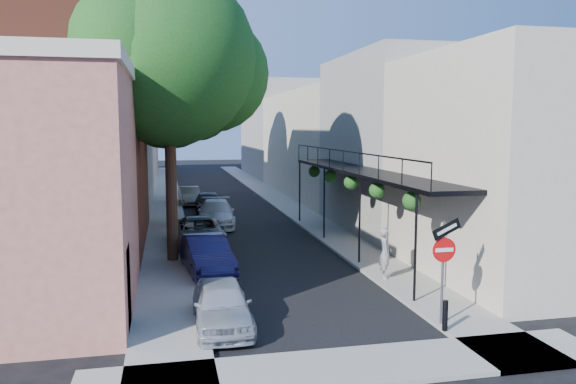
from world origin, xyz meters
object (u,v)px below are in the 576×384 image
oak_far (174,84)px  pedestrian (385,253)px  sign_post (444,254)px  parked_car_d (216,213)px  parked_car_c (199,232)px  bollard (445,316)px  oak_near (180,62)px  parked_car_b (207,255)px  oak_mid (175,95)px  parked_car_a (222,305)px  parked_car_f (190,196)px  parked_car_e (208,203)px

oak_far → pedestrian: oak_far is taller
sign_post → parked_car_d: sign_post is taller
parked_car_d → parked_car_c: bearing=-98.9°
bollard → pedestrian: (0.40, 5.09, 0.50)m
oak_near → parked_car_b: bearing=-70.8°
parked_car_c → parked_car_d: (1.20, 5.07, 0.05)m
oak_mid → parked_car_d: oak_mid is taller
oak_mid → parked_car_d: 6.68m
sign_post → bollard: sign_post is taller
bollard → parked_car_c: parked_car_c is taller
pedestrian → parked_car_a: bearing=139.6°
oak_near → parked_car_c: oak_near is taller
oak_mid → parked_car_a: (0.82, -15.96, -6.42)m
oak_mid → parked_car_b: size_ratio=2.43×
oak_mid → sign_post: bearing=-69.1°
parked_car_f → pedestrian: 21.95m
parked_car_a → oak_mid: bearing=93.6°
parked_car_e → parked_car_c: bearing=-96.0°
oak_mid → parked_car_a: 17.22m
oak_far → parked_car_e: (1.89, -4.70, -7.58)m
sign_post → parked_car_c: bearing=116.0°
bollard → parked_car_d: 17.92m
parked_car_a → parked_car_d: parked_car_d is taller
bollard → oak_mid: bearing=109.9°
parked_car_b → parked_car_d: parked_car_d is taller
parked_car_b → oak_near: bearing=102.5°
parked_car_b → parked_car_c: bearing=83.3°
bollard → parked_car_c: (-5.60, 12.30, 0.13)m
oak_far → parked_car_c: bearing=-87.0°
oak_near → pedestrian: size_ratio=6.38×
parked_car_f → pedestrian: pedestrian is taller
bollard → oak_far: (-6.35, 26.77, 7.74)m
oak_mid → parked_car_e: bearing=65.7°
sign_post → pedestrian: size_ratio=1.67×
oak_near → parked_car_c: bearing=73.2°
pedestrian → parked_car_d: bearing=42.0°
sign_post → oak_mid: size_ratio=0.29×
bollard → parked_car_b: 9.40m
parked_car_d → pedestrian: (4.80, -12.28, 0.32)m
oak_far → pedestrian: bearing=-72.7°
oak_far → parked_car_f: 7.71m
parked_car_d → parked_car_e: bearing=95.2°
parked_car_e → oak_near: bearing=-98.2°
bollard → parked_car_e: 22.51m
parked_car_b → parked_car_f: bearing=82.9°
oak_near → oak_far: oak_far is taller
bollard → parked_car_a: bearing=162.5°
sign_post → oak_near: (-6.53, 9.29, 5.84)m
oak_mid → parked_car_b: oak_mid is taller
parked_car_b → oak_far: bearing=85.6°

